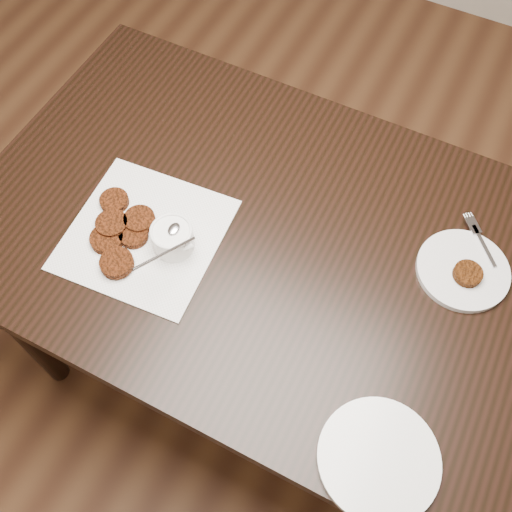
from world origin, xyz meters
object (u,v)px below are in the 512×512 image
(napkin, at_px, (145,234))
(sauce_ramekin, at_px, (171,230))
(table, at_px, (265,311))
(plate_with_patty, at_px, (464,268))
(plate_empty, at_px, (379,459))

(napkin, xyz_separation_m, sauce_ramekin, (0.07, 0.00, 0.06))
(sauce_ramekin, bearing_deg, table, 34.44)
(sauce_ramekin, bearing_deg, napkin, -176.70)
(napkin, xyz_separation_m, plate_with_patty, (0.61, 0.21, 0.01))
(napkin, relative_size, plate_with_patty, 1.66)
(napkin, bearing_deg, plate_with_patty, 19.33)
(napkin, relative_size, sauce_ramekin, 2.57)
(table, xyz_separation_m, sauce_ramekin, (-0.16, -0.11, 0.44))
(plate_with_patty, relative_size, plate_empty, 0.88)
(napkin, distance_m, plate_empty, 0.62)
(table, distance_m, sauce_ramekin, 0.48)
(sauce_ramekin, relative_size, plate_with_patty, 0.65)
(plate_with_patty, xyz_separation_m, plate_empty, (-0.02, -0.41, -0.01))
(sauce_ramekin, xyz_separation_m, plate_empty, (0.52, -0.20, -0.06))
(table, bearing_deg, napkin, -153.58)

